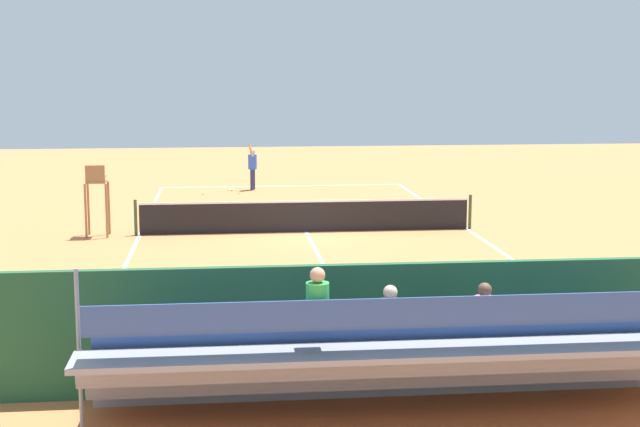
{
  "coord_description": "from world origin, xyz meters",
  "views": [
    {
      "loc": [
        2.56,
        27.95,
        5.03
      ],
      "look_at": [
        0.0,
        4.0,
        1.2
      ],
      "focal_mm": 52.61,
      "sensor_mm": 36.0,
      "label": 1
    }
  ],
  "objects_px": {
    "tennis_net": "(306,216)",
    "courtside_bench": "(497,336)",
    "tennis_player": "(253,165)",
    "equipment_bag": "(392,364)",
    "umpire_chair": "(97,193)",
    "tennis_ball_near": "(203,194)",
    "tennis_racket": "(232,189)",
    "tennis_ball_far": "(239,193)",
    "bleacher_stand": "(402,358)"
  },
  "relations": [
    {
      "from": "tennis_net",
      "to": "equipment_bag",
      "type": "height_order",
      "value": "tennis_net"
    },
    {
      "from": "courtside_bench",
      "to": "tennis_player",
      "type": "distance_m",
      "value": 23.39
    },
    {
      "from": "bleacher_stand",
      "to": "tennis_ball_far",
      "type": "distance_m",
      "value": 24.19
    },
    {
      "from": "courtside_bench",
      "to": "equipment_bag",
      "type": "relative_size",
      "value": 2.0
    },
    {
      "from": "bleacher_stand",
      "to": "equipment_bag",
      "type": "relative_size",
      "value": 10.07
    },
    {
      "from": "tennis_player",
      "to": "tennis_ball_near",
      "type": "relative_size",
      "value": 29.18
    },
    {
      "from": "courtside_bench",
      "to": "tennis_ball_near",
      "type": "xyz_separation_m",
      "value": [
        5.23,
        -22.01,
        -0.53
      ]
    },
    {
      "from": "tennis_net",
      "to": "tennis_ball_near",
      "type": "xyz_separation_m",
      "value": [
        3.25,
        -8.74,
        -0.47
      ]
    },
    {
      "from": "bleacher_stand",
      "to": "tennis_ball_near",
      "type": "distance_m",
      "value": 24.3
    },
    {
      "from": "umpire_chair",
      "to": "tennis_ball_near",
      "type": "bearing_deg",
      "value": -108.4
    },
    {
      "from": "tennis_racket",
      "to": "tennis_ball_far",
      "type": "height_order",
      "value": "tennis_ball_far"
    },
    {
      "from": "tennis_player",
      "to": "tennis_racket",
      "type": "xyz_separation_m",
      "value": [
        0.86,
        -0.1,
        -1.0
      ]
    },
    {
      "from": "tennis_player",
      "to": "bleacher_stand",
      "type": "bearing_deg",
      "value": 92.79
    },
    {
      "from": "equipment_bag",
      "to": "courtside_bench",
      "type": "bearing_deg",
      "value": -175.9
    },
    {
      "from": "umpire_chair",
      "to": "tennis_ball_far",
      "type": "relative_size",
      "value": 32.42
    },
    {
      "from": "tennis_net",
      "to": "bleacher_stand",
      "type": "relative_size",
      "value": 1.14
    },
    {
      "from": "bleacher_stand",
      "to": "courtside_bench",
      "type": "distance_m",
      "value": 2.9
    },
    {
      "from": "courtside_bench",
      "to": "equipment_bag",
      "type": "height_order",
      "value": "courtside_bench"
    },
    {
      "from": "tennis_net",
      "to": "umpire_chair",
      "type": "relative_size",
      "value": 4.81
    },
    {
      "from": "equipment_bag",
      "to": "tennis_ball_far",
      "type": "relative_size",
      "value": 13.64
    },
    {
      "from": "courtside_bench",
      "to": "tennis_net",
      "type": "bearing_deg",
      "value": -81.54
    },
    {
      "from": "bleacher_stand",
      "to": "equipment_bag",
      "type": "height_order",
      "value": "bleacher_stand"
    },
    {
      "from": "courtside_bench",
      "to": "tennis_player",
      "type": "bearing_deg",
      "value": -82.04
    },
    {
      "from": "bleacher_stand",
      "to": "tennis_player",
      "type": "relative_size",
      "value": 4.7
    },
    {
      "from": "tennis_player",
      "to": "tennis_ball_far",
      "type": "bearing_deg",
      "value": 62.9
    },
    {
      "from": "umpire_chair",
      "to": "tennis_ball_near",
      "type": "height_order",
      "value": "umpire_chair"
    },
    {
      "from": "courtside_bench",
      "to": "equipment_bag",
      "type": "bearing_deg",
      "value": 4.1
    },
    {
      "from": "tennis_net",
      "to": "tennis_ball_near",
      "type": "height_order",
      "value": "tennis_net"
    },
    {
      "from": "umpire_chair",
      "to": "courtside_bench",
      "type": "bearing_deg",
      "value": 121.86
    },
    {
      "from": "equipment_bag",
      "to": "tennis_player",
      "type": "height_order",
      "value": "tennis_player"
    },
    {
      "from": "tennis_player",
      "to": "tennis_net",
      "type": "bearing_deg",
      "value": 97.29
    },
    {
      "from": "tennis_racket",
      "to": "tennis_player",
      "type": "bearing_deg",
      "value": 173.27
    },
    {
      "from": "tennis_ball_far",
      "to": "bleacher_stand",
      "type": "bearing_deg",
      "value": 94.27
    },
    {
      "from": "tennis_net",
      "to": "tennis_ball_far",
      "type": "xyz_separation_m",
      "value": [
        1.84,
        -8.78,
        -0.47
      ]
    },
    {
      "from": "courtside_bench",
      "to": "tennis_player",
      "type": "relative_size",
      "value": 0.93
    },
    {
      "from": "tennis_player",
      "to": "equipment_bag",
      "type": "bearing_deg",
      "value": 93.55
    },
    {
      "from": "bleacher_stand",
      "to": "umpire_chair",
      "type": "xyz_separation_m",
      "value": [
        6.17,
        -15.21,
        0.4
      ]
    },
    {
      "from": "tennis_net",
      "to": "courtside_bench",
      "type": "height_order",
      "value": "tennis_net"
    },
    {
      "from": "tennis_net",
      "to": "courtside_bench",
      "type": "bearing_deg",
      "value": 98.46
    },
    {
      "from": "equipment_bag",
      "to": "tennis_racket",
      "type": "distance_m",
      "value": 23.51
    },
    {
      "from": "courtside_bench",
      "to": "tennis_ball_far",
      "type": "relative_size",
      "value": 27.27
    },
    {
      "from": "bleacher_stand",
      "to": "tennis_player",
      "type": "bearing_deg",
      "value": -87.21
    },
    {
      "from": "bleacher_stand",
      "to": "umpire_chair",
      "type": "height_order",
      "value": "bleacher_stand"
    },
    {
      "from": "umpire_chair",
      "to": "tennis_net",
      "type": "bearing_deg",
      "value": -178.9
    },
    {
      "from": "umpire_chair",
      "to": "tennis_player",
      "type": "relative_size",
      "value": 1.11
    },
    {
      "from": "tennis_net",
      "to": "umpire_chair",
      "type": "xyz_separation_m",
      "value": [
        6.2,
        0.12,
        0.81
      ]
    },
    {
      "from": "bleacher_stand",
      "to": "tennis_racket",
      "type": "xyz_separation_m",
      "value": [
        2.09,
        -25.32,
        -0.9
      ]
    },
    {
      "from": "tennis_net",
      "to": "tennis_racket",
      "type": "relative_size",
      "value": 18.25
    },
    {
      "from": "courtside_bench",
      "to": "equipment_bag",
      "type": "distance_m",
      "value": 1.84
    },
    {
      "from": "umpire_chair",
      "to": "tennis_ball_far",
      "type": "distance_m",
      "value": 9.99
    }
  ]
}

